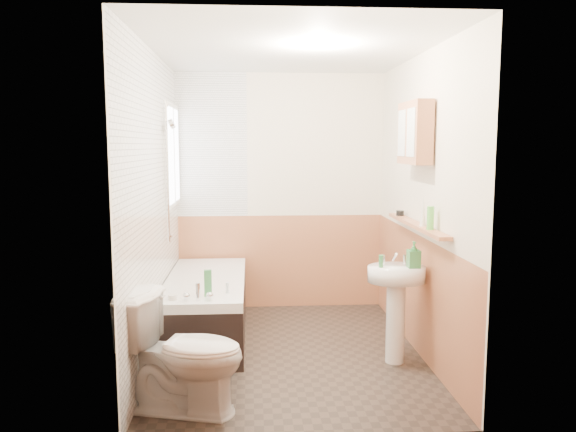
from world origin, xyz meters
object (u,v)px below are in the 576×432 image
Objects in this scene: medicine_cabinet at (414,133)px; pine_shelf at (416,225)px; bathtub at (206,306)px; sink at (396,294)px; toilet at (184,353)px.

pine_shelf is at bearing -40.87° from medicine_cabinet.
medicine_cabinet reaches higher than pine_shelf.
medicine_cabinet is (1.74, -0.54, 1.56)m from bathtub.
bathtub is at bearing 162.92° from medicine_cabinet.
bathtub is at bearing 169.00° from sink.
bathtub is 1.76m from sink.
medicine_cabinet reaches higher than bathtub.
toilet is at bearing -91.17° from bathtub.
pine_shelf is (1.77, -0.56, 0.81)m from bathtub.
sink reaches higher than bathtub.
pine_shelf is (0.20, 0.17, 0.53)m from sink.
sink is 0.60m from pine_shelf.
bathtub is 2.17× the size of toilet.
pine_shelf reaches higher than toilet.
pine_shelf reaches higher than sink.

